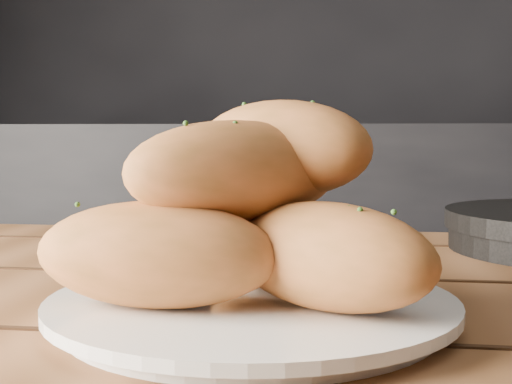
% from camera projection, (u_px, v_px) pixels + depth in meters
% --- Properties ---
extents(plate, '(0.29, 0.29, 0.02)m').
position_uv_depth(plate, '(252.00, 309.00, 0.50)').
color(plate, white).
rests_on(plate, table).
extents(bread_rolls, '(0.28, 0.24, 0.14)m').
position_uv_depth(bread_rolls, '(250.00, 213.00, 0.49)').
color(bread_rolls, '#B66332').
rests_on(bread_rolls, plate).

